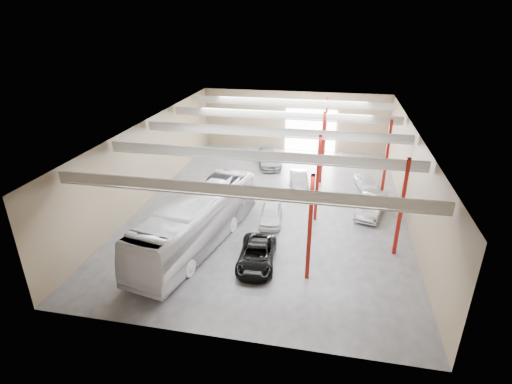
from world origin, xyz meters
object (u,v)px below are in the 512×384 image
(car_right_near, at_px, (372,205))
(car_row_c, at_px, (269,158))
(car_row_a, at_px, (271,214))
(car_right_far, at_px, (366,183))
(black_sedan, at_px, (257,255))
(coach_bus, at_px, (197,221))
(car_row_b, at_px, (299,179))

(car_right_near, bearing_deg, car_row_c, 151.69)
(car_row_a, bearing_deg, car_right_far, 41.15)
(car_right_near, distance_m, car_right_far, 5.21)
(car_row_a, distance_m, car_right_near, 8.49)
(car_row_c, relative_size, car_right_near, 1.09)
(black_sedan, distance_m, car_right_near, 11.98)
(black_sedan, height_order, car_row_c, car_row_c)
(black_sedan, relative_size, car_right_near, 1.00)
(car_row_c, distance_m, car_right_near, 14.23)
(car_right_near, height_order, car_right_far, car_right_near)
(car_row_c, relative_size, car_right_far, 1.41)
(coach_bus, bearing_deg, black_sedan, -8.10)
(car_row_c, distance_m, car_right_far, 11.14)
(black_sedan, height_order, car_right_near, car_right_near)
(car_row_a, bearing_deg, coach_bus, -141.32)
(car_right_far, bearing_deg, car_right_near, -101.48)
(black_sedan, relative_size, car_right_far, 1.29)
(coach_bus, height_order, car_right_far, coach_bus)
(coach_bus, xyz_separation_m, car_row_b, (6.02, 12.00, -1.18))
(car_row_b, distance_m, car_row_c, 6.46)
(car_right_near, bearing_deg, car_row_b, 159.75)
(black_sedan, relative_size, car_row_c, 0.92)
(car_row_a, bearing_deg, car_row_b, 73.67)
(black_sedan, xyz_separation_m, car_row_a, (-0.05, 6.02, 0.01))
(coach_bus, xyz_separation_m, car_right_near, (12.48, 7.38, -1.05))
(car_right_near, bearing_deg, car_right_far, 107.12)
(car_row_b, xyz_separation_m, car_right_near, (6.46, -4.62, 0.13))
(coach_bus, distance_m, car_right_far, 17.65)
(car_row_a, distance_m, car_row_c, 13.03)
(car_row_a, relative_size, car_right_near, 0.82)
(car_row_b, relative_size, car_row_c, 0.78)
(black_sedan, height_order, car_right_far, black_sedan)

